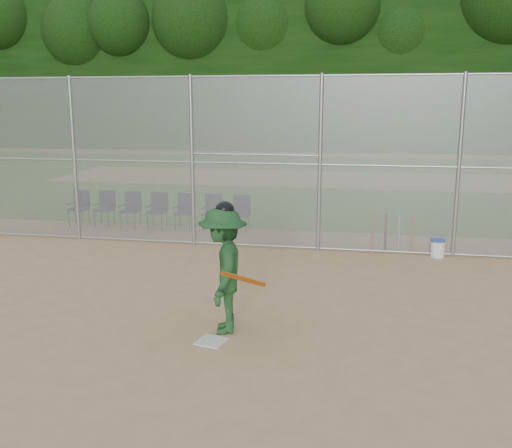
% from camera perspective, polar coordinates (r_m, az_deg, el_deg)
% --- Properties ---
extents(ground, '(100.00, 100.00, 0.00)m').
position_cam_1_polar(ground, '(8.80, -3.06, -10.35)').
color(ground, tan).
rests_on(ground, ground).
extents(grass_strip, '(100.00, 100.00, 0.00)m').
position_cam_1_polar(grass_strip, '(26.20, 6.30, 4.51)').
color(grass_strip, '#32651E').
rests_on(grass_strip, ground).
extents(dirt_patch_far, '(24.00, 24.00, 0.00)m').
position_cam_1_polar(dirt_patch_far, '(26.20, 6.30, 4.52)').
color(dirt_patch_far, tan).
rests_on(dirt_patch_far, ground).
extents(backstop_fence, '(16.09, 0.09, 4.00)m').
position_cam_1_polar(backstop_fence, '(13.12, 2.03, 6.36)').
color(backstop_fence, gray).
rests_on(backstop_fence, ground).
extents(treeline, '(81.00, 60.00, 11.00)m').
position_cam_1_polar(treeline, '(28.07, 6.90, 16.23)').
color(treeline, black).
rests_on(treeline, ground).
extents(home_plate, '(0.47, 0.47, 0.02)m').
position_cam_1_polar(home_plate, '(8.34, -4.47, -11.61)').
color(home_plate, silver).
rests_on(home_plate, ground).
extents(batter_at_plate, '(1.12, 1.41, 1.97)m').
position_cam_1_polar(batter_at_plate, '(8.40, -3.31, -4.55)').
color(batter_at_plate, '#1E4B24').
rests_on(batter_at_plate, ground).
extents(water_cooler, '(0.32, 0.32, 0.40)m').
position_cam_1_polar(water_cooler, '(13.28, 17.70, -2.30)').
color(water_cooler, white).
rests_on(water_cooler, ground).
extents(spare_bats, '(0.96, 0.32, 0.84)m').
position_cam_1_polar(spare_bats, '(13.63, 13.46, -0.79)').
color(spare_bats, '#D84C14').
rests_on(spare_bats, ground).
extents(chair_0, '(0.54, 0.52, 0.96)m').
position_cam_1_polar(chair_0, '(16.76, -17.34, 1.54)').
color(chair_0, '#0F143A').
rests_on(chair_0, ground).
extents(chair_1, '(0.54, 0.52, 0.96)m').
position_cam_1_polar(chair_1, '(16.41, -14.94, 1.47)').
color(chair_1, '#0F143A').
rests_on(chair_1, ground).
extents(chair_2, '(0.54, 0.52, 0.96)m').
position_cam_1_polar(chair_2, '(16.09, -12.45, 1.40)').
color(chair_2, '#0F143A').
rests_on(chair_2, ground).
extents(chair_3, '(0.54, 0.52, 0.96)m').
position_cam_1_polar(chair_3, '(15.81, -9.86, 1.32)').
color(chair_3, '#0F143A').
rests_on(chair_3, ground).
extents(chair_4, '(0.54, 0.52, 0.96)m').
position_cam_1_polar(chair_4, '(15.55, -7.19, 1.23)').
color(chair_4, '#0F143A').
rests_on(chair_4, ground).
extents(chair_5, '(0.54, 0.52, 0.96)m').
position_cam_1_polar(chair_5, '(15.34, -4.43, 1.14)').
color(chair_5, '#0F143A').
rests_on(chair_5, ground).
extents(chair_6, '(0.54, 0.52, 0.96)m').
position_cam_1_polar(chair_6, '(15.16, -1.60, 1.04)').
color(chair_6, '#0F143A').
rests_on(chair_6, ground).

